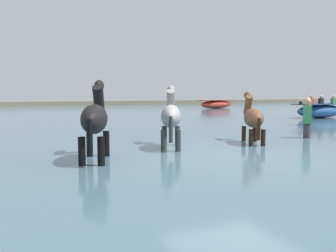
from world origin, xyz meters
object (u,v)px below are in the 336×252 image
Objects in this scene: boat_near_starboard at (216,104)px; person_wading_mid at (308,115)px; horse_lead_black at (95,121)px; horse_flank_grey at (171,118)px; horse_trailing_bay at (253,119)px; person_onlooker_right at (307,124)px; boat_distant_west at (320,111)px.

boat_near_starboard is 17.58m from person_wading_mid.
horse_flank_grey is at bearing 21.83° from horse_lead_black.
person_onlooker_right is (2.18, 0.22, -0.21)m from horse_trailing_bay.
horse_flank_grey is 0.54× the size of boat_distant_west.
person_onlooker_right is at bearing -115.86° from boat_near_starboard.
horse_trailing_bay is 6.62m from person_wading_mid.
boat_distant_west reaches higher than boat_near_starboard.
horse_lead_black is 1.26× the size of person_wading_mid.
horse_trailing_bay is 2.20m from person_onlooker_right.
person_onlooker_right is (6.57, 0.85, -0.35)m from horse_lead_black.
horse_flank_grey reaches higher than horse_trailing_bay.
horse_flank_grey is (2.06, 0.83, -0.05)m from horse_lead_black.
horse_flank_grey reaches higher than person_onlooker_right.
horse_lead_black is at bearing -158.17° from horse_flank_grey.
horse_lead_black is 10.83m from person_wading_mid.
person_wading_mid is at bearing 31.69° from horse_trailing_bay.
horse_flank_grey is at bearing -157.56° from person_wading_mid.
person_onlooker_right is (-7.68, -6.40, 0.03)m from boat_distant_west.
person_wading_mid is (3.45, 3.26, 0.00)m from person_onlooker_right.
boat_near_starboard is at bearing 64.14° from person_onlooker_right.
horse_lead_black is 15.99m from boat_distant_west.
horse_trailing_bay reaches higher than boat_near_starboard.
person_wading_mid is at bearing -110.38° from boat_near_starboard.
horse_flank_grey is at bearing 175.23° from horse_trailing_bay.
boat_near_starboard is (1.89, 13.34, -0.02)m from boat_distant_west.
horse_trailing_bay reaches higher than person_onlooker_right.
boat_distant_west is at bearing 36.53° from person_wading_mid.
horse_lead_black is 2.22m from horse_flank_grey.
person_onlooker_right is (4.50, 0.02, -0.31)m from horse_flank_grey.
horse_lead_black is at bearing -153.04° from boat_distant_west.
horse_trailing_bay is at bearing -120.50° from boat_near_starboard.
horse_lead_black is 1.04× the size of horse_flank_grey.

